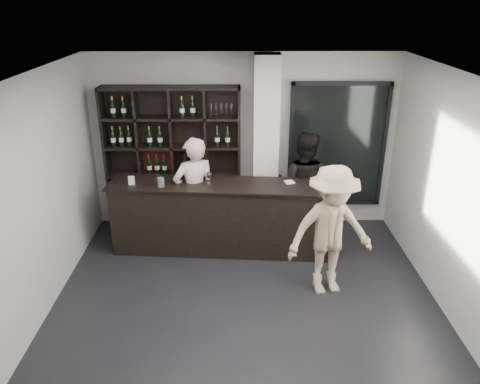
{
  "coord_description": "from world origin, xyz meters",
  "views": [
    {
      "loc": [
        -0.12,
        -4.7,
        3.72
      ],
      "look_at": [
        -0.07,
        1.1,
        1.25
      ],
      "focal_mm": 35.0,
      "sensor_mm": 36.0,
      "label": 1
    }
  ],
  "objects_px": {
    "tasting_counter": "(221,217)",
    "customer": "(331,231)",
    "taster_pink": "(195,194)",
    "wine_shelf": "(173,160)",
    "taster_black": "(303,186)"
  },
  "relations": [
    {
      "from": "taster_black",
      "to": "tasting_counter",
      "type": "bearing_deg",
      "value": 40.53
    },
    {
      "from": "tasting_counter",
      "to": "customer",
      "type": "bearing_deg",
      "value": -33.22
    },
    {
      "from": "wine_shelf",
      "to": "taster_black",
      "type": "relative_size",
      "value": 1.35
    },
    {
      "from": "taster_black",
      "to": "wine_shelf",
      "type": "bearing_deg",
      "value": 11.55
    },
    {
      "from": "taster_pink",
      "to": "customer",
      "type": "height_order",
      "value": "taster_pink"
    },
    {
      "from": "taster_pink",
      "to": "taster_black",
      "type": "xyz_separation_m",
      "value": [
        1.7,
        0.35,
        -0.01
      ]
    },
    {
      "from": "taster_pink",
      "to": "customer",
      "type": "relative_size",
      "value": 1.0
    },
    {
      "from": "tasting_counter",
      "to": "taster_black",
      "type": "relative_size",
      "value": 1.9
    },
    {
      "from": "tasting_counter",
      "to": "taster_pink",
      "type": "distance_m",
      "value": 0.54
    },
    {
      "from": "wine_shelf",
      "to": "customer",
      "type": "distance_m",
      "value": 2.98
    },
    {
      "from": "customer",
      "to": "tasting_counter",
      "type": "bearing_deg",
      "value": 130.01
    },
    {
      "from": "tasting_counter",
      "to": "taster_pink",
      "type": "xyz_separation_m",
      "value": [
        -0.4,
        0.1,
        0.34
      ]
    },
    {
      "from": "wine_shelf",
      "to": "tasting_counter",
      "type": "distance_m",
      "value": 1.31
    },
    {
      "from": "taster_pink",
      "to": "customer",
      "type": "distance_m",
      "value": 2.21
    },
    {
      "from": "taster_pink",
      "to": "taster_black",
      "type": "distance_m",
      "value": 1.74
    }
  ]
}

